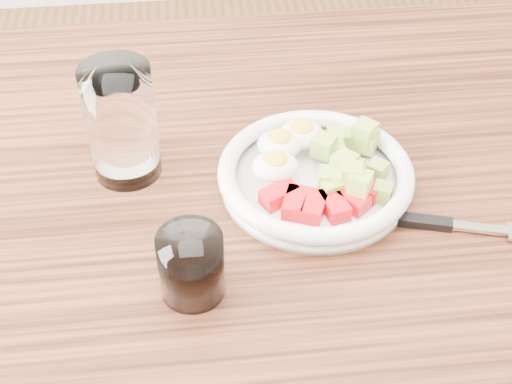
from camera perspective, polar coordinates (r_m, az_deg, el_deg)
dining_table at (r=0.85m, az=0.74°, el=-6.86°), size 1.50×0.90×0.77m
bowl at (r=0.81m, az=4.73°, el=1.57°), size 0.22×0.22×0.05m
fork at (r=0.79m, az=13.76°, el=-2.39°), size 0.22×0.08×0.01m
water_glass at (r=0.81m, az=-10.72°, el=5.47°), size 0.08×0.08×0.14m
coffee_glass at (r=0.69m, az=-5.20°, el=-5.87°), size 0.06×0.06×0.07m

